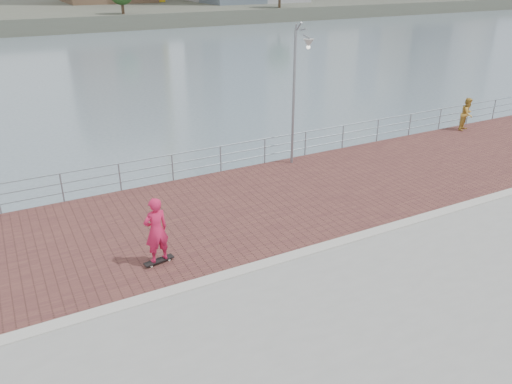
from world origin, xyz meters
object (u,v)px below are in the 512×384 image
street_lamp (300,72)px  guardrail (197,160)px  skateboarder (156,230)px  bystander (467,114)px

street_lamp → guardrail: bearing=167.6°
street_lamp → skateboarder: (-7.53, -4.62, -2.85)m
street_lamp → bystander: 10.82m
guardrail → skateboarder: size_ratio=20.15×
street_lamp → bystander: street_lamp is taller
guardrail → street_lamp: 5.32m
skateboarder → bystander: (17.90, 4.85, -0.23)m
skateboarder → bystander: 18.55m
skateboarder → bystander: bearing=-174.7°
skateboarder → bystander: skateboarder is taller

